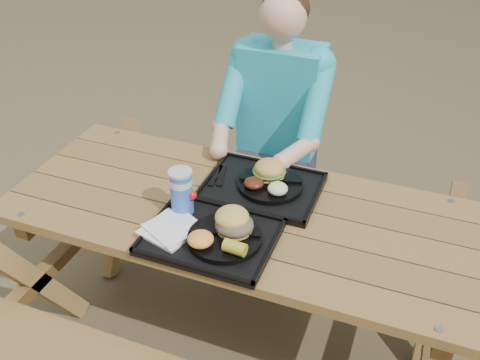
% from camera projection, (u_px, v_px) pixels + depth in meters
% --- Properties ---
extents(ground, '(60.00, 60.00, 0.00)m').
position_uv_depth(ground, '(240.00, 337.00, 2.46)').
color(ground, '#999999').
rests_on(ground, ground).
extents(picnic_table, '(1.80, 1.49, 0.75)m').
position_uv_depth(picnic_table, '(240.00, 279.00, 2.25)').
color(picnic_table, '#999999').
rests_on(picnic_table, ground).
extents(tray_near, '(0.45, 0.35, 0.02)m').
position_uv_depth(tray_near, '(211.00, 237.00, 1.88)').
color(tray_near, black).
rests_on(tray_near, picnic_table).
extents(tray_far, '(0.45, 0.35, 0.02)m').
position_uv_depth(tray_far, '(262.00, 188.00, 2.13)').
color(tray_far, black).
rests_on(tray_far, picnic_table).
extents(plate_near, '(0.26, 0.26, 0.02)m').
position_uv_depth(plate_near, '(225.00, 238.00, 1.85)').
color(plate_near, black).
rests_on(plate_near, tray_near).
extents(plate_far, '(0.26, 0.26, 0.02)m').
position_uv_depth(plate_far, '(270.00, 184.00, 2.12)').
color(plate_far, black).
rests_on(plate_far, tray_far).
extents(napkin_stack, '(0.21, 0.21, 0.02)m').
position_uv_depth(napkin_stack, '(170.00, 229.00, 1.89)').
color(napkin_stack, white).
rests_on(napkin_stack, tray_near).
extents(soda_cup, '(0.08, 0.08, 0.17)m').
position_uv_depth(soda_cup, '(182.00, 193.00, 1.94)').
color(soda_cup, blue).
rests_on(soda_cup, tray_near).
extents(condiment_bbq, '(0.05, 0.05, 0.03)m').
position_uv_depth(condiment_bbq, '(223.00, 213.00, 1.95)').
color(condiment_bbq, black).
rests_on(condiment_bbq, tray_near).
extents(condiment_mustard, '(0.06, 0.06, 0.03)m').
position_uv_depth(condiment_mustard, '(239.00, 216.00, 1.94)').
color(condiment_mustard, gold).
rests_on(condiment_mustard, tray_near).
extents(sandwich, '(0.13, 0.13, 0.13)m').
position_uv_depth(sandwich, '(234.00, 216.00, 1.83)').
color(sandwich, gold).
rests_on(sandwich, plate_near).
extents(mac_cheese, '(0.09, 0.09, 0.05)m').
position_uv_depth(mac_cheese, '(201.00, 239.00, 1.79)').
color(mac_cheese, '#FFAA43').
rests_on(mac_cheese, plate_near).
extents(corn_cob, '(0.08, 0.08, 0.05)m').
position_uv_depth(corn_cob, '(235.00, 248.00, 1.76)').
color(corn_cob, gold).
rests_on(corn_cob, plate_near).
extents(cutlery_far, '(0.07, 0.15, 0.01)m').
position_uv_depth(cutlery_far, '(221.00, 175.00, 2.18)').
color(cutlery_far, black).
rests_on(cutlery_far, tray_far).
extents(burger, '(0.12, 0.12, 0.11)m').
position_uv_depth(burger, '(270.00, 165.00, 2.11)').
color(burger, gold).
rests_on(burger, plate_far).
extents(baked_beans, '(0.08, 0.08, 0.04)m').
position_uv_depth(baked_beans, '(254.00, 183.00, 2.07)').
color(baked_beans, '#4F1F0F').
rests_on(baked_beans, plate_far).
extents(potato_salad, '(0.08, 0.08, 0.04)m').
position_uv_depth(potato_salad, '(278.00, 189.00, 2.04)').
color(potato_salad, white).
rests_on(potato_salad, plate_far).
extents(diner, '(0.48, 0.84, 1.28)m').
position_uv_depth(diner, '(278.00, 141.00, 2.67)').
color(diner, '#1CC9BC').
rests_on(diner, ground).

